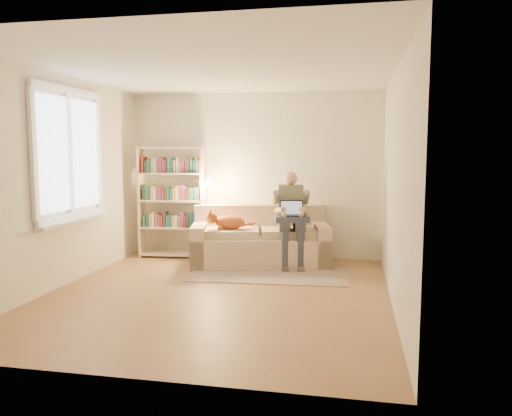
% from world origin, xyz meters
% --- Properties ---
extents(floor, '(4.50, 4.50, 0.00)m').
position_xyz_m(floor, '(0.00, 0.00, 0.00)').
color(floor, brown).
rests_on(floor, ground).
extents(ceiling, '(4.00, 4.50, 0.02)m').
position_xyz_m(ceiling, '(0.00, 0.00, 2.60)').
color(ceiling, white).
rests_on(ceiling, wall_back).
extents(wall_left, '(0.02, 4.50, 2.60)m').
position_xyz_m(wall_left, '(-2.00, 0.00, 1.30)').
color(wall_left, silver).
rests_on(wall_left, floor).
extents(wall_right, '(0.02, 4.50, 2.60)m').
position_xyz_m(wall_right, '(2.00, 0.00, 1.30)').
color(wall_right, silver).
rests_on(wall_right, floor).
extents(wall_back, '(4.00, 0.02, 2.60)m').
position_xyz_m(wall_back, '(0.00, 2.25, 1.30)').
color(wall_back, silver).
rests_on(wall_back, floor).
extents(wall_front, '(4.00, 0.02, 2.60)m').
position_xyz_m(wall_front, '(0.00, -2.25, 1.30)').
color(wall_front, silver).
rests_on(wall_front, floor).
extents(window, '(0.12, 1.52, 1.69)m').
position_xyz_m(window, '(-1.95, 0.20, 1.38)').
color(window, white).
rests_on(window, wall_left).
extents(sofa, '(2.16, 1.31, 0.86)m').
position_xyz_m(sofa, '(0.19, 1.72, 0.31)').
color(sofa, '#CCB290').
rests_on(sofa, floor).
extents(person, '(0.48, 0.65, 1.39)m').
position_xyz_m(person, '(0.66, 1.66, 0.79)').
color(person, slate).
rests_on(person, sofa).
extents(cat, '(0.66, 0.34, 0.25)m').
position_xyz_m(cat, '(-0.26, 1.49, 0.65)').
color(cat, '#D66329').
rests_on(cat, sofa).
extents(blanket, '(0.55, 0.49, 0.08)m').
position_xyz_m(blanket, '(0.66, 1.54, 0.72)').
color(blanket, '#2A314A').
rests_on(blanket, person).
extents(laptop, '(0.38, 0.33, 0.29)m').
position_xyz_m(laptop, '(0.66, 1.55, 0.81)').
color(laptop, black).
rests_on(laptop, blanket).
extents(bookshelf, '(1.19, 0.36, 1.76)m').
position_xyz_m(bookshelf, '(-1.26, 1.90, 0.98)').
color(bookshelf, beige).
rests_on(bookshelf, floor).
extents(rug, '(2.21, 1.39, 0.01)m').
position_xyz_m(rug, '(0.43, 1.16, 0.01)').
color(rug, gray).
rests_on(rug, floor).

